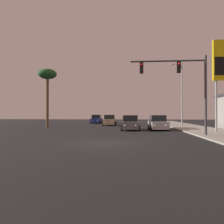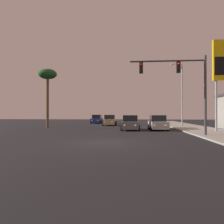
{
  "view_description": "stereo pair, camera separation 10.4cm",
  "coord_description": "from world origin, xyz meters",
  "px_view_note": "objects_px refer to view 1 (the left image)",
  "views": [
    {
      "loc": [
        1.58,
        -13.76,
        1.82
      ],
      "look_at": [
        -0.63,
        13.18,
        2.06
      ],
      "focal_mm": 35.0,
      "sensor_mm": 36.0,
      "label": 1
    },
    {
      "loc": [
        1.68,
        -13.75,
        1.82
      ],
      "look_at": [
        -0.63,
        13.18,
        2.06
      ],
      "focal_mm": 35.0,
      "sensor_mm": 36.0,
      "label": 2
    }
  ],
  "objects_px": {
    "traffic_light_mast": "(184,79)",
    "street_lamp": "(181,91)",
    "car_blue": "(97,119)",
    "car_tan": "(110,121)",
    "gas_station_sign": "(223,65)",
    "car_silver": "(158,123)",
    "palm_tree_near": "(47,77)",
    "car_grey": "(130,123)"
  },
  "relations": [
    {
      "from": "traffic_light_mast",
      "to": "gas_station_sign",
      "type": "relative_size",
      "value": 0.72
    },
    {
      "from": "car_grey",
      "to": "car_tan",
      "type": "bearing_deg",
      "value": -71.4
    },
    {
      "from": "car_silver",
      "to": "traffic_light_mast",
      "type": "distance_m",
      "value": 7.96
    },
    {
      "from": "car_blue",
      "to": "palm_tree_near",
      "type": "bearing_deg",
      "value": 74.03
    },
    {
      "from": "car_silver",
      "to": "traffic_light_mast",
      "type": "xyz_separation_m",
      "value": [
        1.29,
        -6.82,
        3.9
      ]
    },
    {
      "from": "car_tan",
      "to": "street_lamp",
      "type": "xyz_separation_m",
      "value": [
        10.51,
        -3.01,
        4.36
      ]
    },
    {
      "from": "car_tan",
      "to": "street_lamp",
      "type": "height_order",
      "value": "street_lamp"
    },
    {
      "from": "car_silver",
      "to": "car_tan",
      "type": "distance_m",
      "value": 11.55
    },
    {
      "from": "car_blue",
      "to": "traffic_light_mast",
      "type": "relative_size",
      "value": 0.66
    },
    {
      "from": "traffic_light_mast",
      "to": "palm_tree_near",
      "type": "bearing_deg",
      "value": 148.36
    },
    {
      "from": "car_silver",
      "to": "street_lamp",
      "type": "xyz_separation_m",
      "value": [
        4.09,
        6.59,
        4.36
      ]
    },
    {
      "from": "car_grey",
      "to": "street_lamp",
      "type": "bearing_deg",
      "value": -136.01
    },
    {
      "from": "traffic_light_mast",
      "to": "street_lamp",
      "type": "xyz_separation_m",
      "value": [
        2.8,
        13.41,
        0.45
      ]
    },
    {
      "from": "car_grey",
      "to": "car_blue",
      "type": "xyz_separation_m",
      "value": [
        -6.53,
        17.22,
        0.0
      ]
    },
    {
      "from": "car_silver",
      "to": "gas_station_sign",
      "type": "relative_size",
      "value": 0.48
    },
    {
      "from": "car_blue",
      "to": "car_silver",
      "type": "relative_size",
      "value": 1.0
    },
    {
      "from": "car_blue",
      "to": "palm_tree_near",
      "type": "relative_size",
      "value": 0.56
    },
    {
      "from": "car_tan",
      "to": "gas_station_sign",
      "type": "xyz_separation_m",
      "value": [
        12.45,
        -12.5,
        5.86
      ]
    },
    {
      "from": "palm_tree_near",
      "to": "traffic_light_mast",
      "type": "bearing_deg",
      "value": -31.64
    },
    {
      "from": "car_silver",
      "to": "gas_station_sign",
      "type": "distance_m",
      "value": 8.89
    },
    {
      "from": "car_blue",
      "to": "car_tan",
      "type": "bearing_deg",
      "value": 114.64
    },
    {
      "from": "car_grey",
      "to": "traffic_light_mast",
      "type": "bearing_deg",
      "value": 124.4
    },
    {
      "from": "street_lamp",
      "to": "gas_station_sign",
      "type": "relative_size",
      "value": 1.0
    },
    {
      "from": "car_tan",
      "to": "traffic_light_mast",
      "type": "xyz_separation_m",
      "value": [
        7.71,
        -16.42,
        3.9
      ]
    },
    {
      "from": "street_lamp",
      "to": "palm_tree_near",
      "type": "height_order",
      "value": "street_lamp"
    },
    {
      "from": "traffic_light_mast",
      "to": "car_silver",
      "type": "bearing_deg",
      "value": 100.69
    },
    {
      "from": "traffic_light_mast",
      "to": "gas_station_sign",
      "type": "xyz_separation_m",
      "value": [
        4.74,
        3.91,
        1.95
      ]
    },
    {
      "from": "street_lamp",
      "to": "car_grey",
      "type": "bearing_deg",
      "value": -136.22
    },
    {
      "from": "car_silver",
      "to": "car_tan",
      "type": "bearing_deg",
      "value": -58.0
    },
    {
      "from": "palm_tree_near",
      "to": "car_grey",
      "type": "bearing_deg",
      "value": -14.97
    },
    {
      "from": "street_lamp",
      "to": "palm_tree_near",
      "type": "bearing_deg",
      "value": -167.45
    },
    {
      "from": "car_grey",
      "to": "palm_tree_near",
      "type": "bearing_deg",
      "value": -14.75
    },
    {
      "from": "car_silver",
      "to": "street_lamp",
      "type": "height_order",
      "value": "street_lamp"
    },
    {
      "from": "car_grey",
      "to": "gas_station_sign",
      "type": "bearing_deg",
      "value": 164.45
    },
    {
      "from": "traffic_light_mast",
      "to": "street_lamp",
      "type": "relative_size",
      "value": 0.72
    },
    {
      "from": "car_grey",
      "to": "gas_station_sign",
      "type": "distance_m",
      "value": 11.17
    },
    {
      "from": "gas_station_sign",
      "to": "car_blue",
      "type": "bearing_deg",
      "value": 128.38
    },
    {
      "from": "car_silver",
      "to": "traffic_light_mast",
      "type": "relative_size",
      "value": 0.67
    },
    {
      "from": "car_silver",
      "to": "traffic_light_mast",
      "type": "height_order",
      "value": "traffic_light_mast"
    },
    {
      "from": "car_grey",
      "to": "street_lamp",
      "type": "distance_m",
      "value": 10.9
    },
    {
      "from": "car_grey",
      "to": "car_tan",
      "type": "relative_size",
      "value": 1.0
    },
    {
      "from": "street_lamp",
      "to": "palm_tree_near",
      "type": "xyz_separation_m",
      "value": [
        -18.04,
        -4.02,
        1.57
      ]
    }
  ]
}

